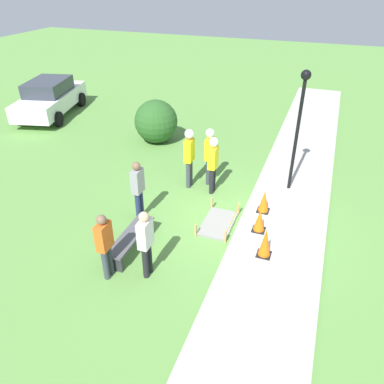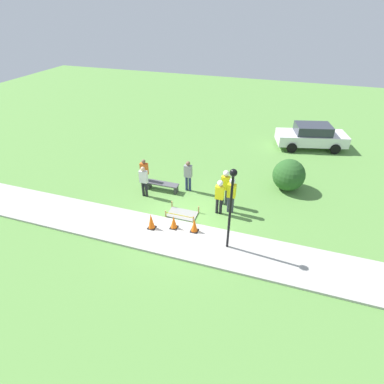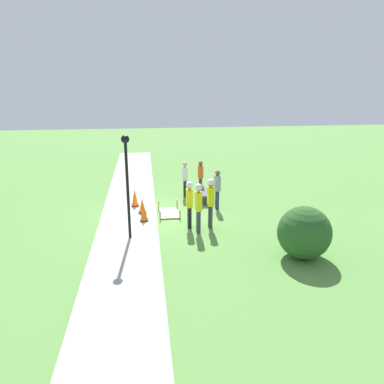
{
  "view_description": "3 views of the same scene",
  "coord_description": "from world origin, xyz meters",
  "px_view_note": "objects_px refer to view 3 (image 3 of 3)",
  "views": [
    {
      "loc": [
        -8.29,
        -1.68,
        6.08
      ],
      "look_at": [
        -0.31,
        1.28,
        0.92
      ],
      "focal_mm": 35.0,
      "sensor_mm": 36.0,
      "label": 1
    },
    {
      "loc": [
        3.72,
        -10.13,
        8.75
      ],
      "look_at": [
        -0.01,
        1.32,
        0.87
      ],
      "focal_mm": 28.0,
      "sensor_mm": 36.0,
      "label": 2
    },
    {
      "loc": [
        14.7,
        -0.38,
        5.45
      ],
      "look_at": [
        -0.43,
        1.55,
        0.88
      ],
      "focal_mm": 35.0,
      "sensor_mm": 36.0,
      "label": 3
    }
  ],
  "objects_px": {
    "bystander_in_gray_shirt": "(185,177)",
    "park_bench": "(203,193)",
    "lamppost_near": "(127,171)",
    "traffic_cone_sidewalk_edge": "(144,213)",
    "worker_trainee": "(189,200)",
    "worker_assistant": "(211,198)",
    "bystander_in_orange_shirt": "(201,175)",
    "traffic_cone_far_patch": "(142,206)",
    "traffic_cone_near_patch": "(135,198)",
    "bystander_in_white_shirt": "(217,187)",
    "worker_supervisor": "(199,203)"
  },
  "relations": [
    {
      "from": "bystander_in_orange_shirt",
      "to": "worker_trainee",
      "type": "bearing_deg",
      "value": -13.87
    },
    {
      "from": "park_bench",
      "to": "worker_assistant",
      "type": "bearing_deg",
      "value": -4.04
    },
    {
      "from": "traffic_cone_sidewalk_edge",
      "to": "worker_trainee",
      "type": "distance_m",
      "value": 1.97
    },
    {
      "from": "bystander_in_white_shirt",
      "to": "bystander_in_gray_shirt",
      "type": "bearing_deg",
      "value": -148.51
    },
    {
      "from": "traffic_cone_far_patch",
      "to": "traffic_cone_sidewalk_edge",
      "type": "relative_size",
      "value": 0.96
    },
    {
      "from": "traffic_cone_near_patch",
      "to": "worker_supervisor",
      "type": "bearing_deg",
      "value": 38.2
    },
    {
      "from": "traffic_cone_far_patch",
      "to": "worker_trainee",
      "type": "relative_size",
      "value": 0.35
    },
    {
      "from": "bystander_in_orange_shirt",
      "to": "bystander_in_gray_shirt",
      "type": "bearing_deg",
      "value": -66.57
    },
    {
      "from": "traffic_cone_sidewalk_edge",
      "to": "worker_supervisor",
      "type": "relative_size",
      "value": 0.35
    },
    {
      "from": "lamppost_near",
      "to": "bystander_in_white_shirt",
      "type": "bearing_deg",
      "value": 128.51
    },
    {
      "from": "traffic_cone_far_patch",
      "to": "bystander_in_orange_shirt",
      "type": "distance_m",
      "value": 4.01
    },
    {
      "from": "traffic_cone_sidewalk_edge",
      "to": "bystander_in_orange_shirt",
      "type": "bearing_deg",
      "value": 142.71
    },
    {
      "from": "worker_assistant",
      "to": "bystander_in_orange_shirt",
      "type": "xyz_separation_m",
      "value": [
        -4.44,
        0.28,
        -0.24
      ]
    },
    {
      "from": "worker_assistant",
      "to": "bystander_in_orange_shirt",
      "type": "height_order",
      "value": "worker_assistant"
    },
    {
      "from": "traffic_cone_near_patch",
      "to": "traffic_cone_sidewalk_edge",
      "type": "bearing_deg",
      "value": 11.69
    },
    {
      "from": "traffic_cone_near_patch",
      "to": "bystander_in_orange_shirt",
      "type": "height_order",
      "value": "bystander_in_orange_shirt"
    },
    {
      "from": "traffic_cone_far_patch",
      "to": "worker_supervisor",
      "type": "relative_size",
      "value": 0.34
    },
    {
      "from": "bystander_in_orange_shirt",
      "to": "bystander_in_gray_shirt",
      "type": "relative_size",
      "value": 0.97
    },
    {
      "from": "traffic_cone_near_patch",
      "to": "worker_assistant",
      "type": "height_order",
      "value": "worker_assistant"
    },
    {
      "from": "bystander_in_orange_shirt",
      "to": "lamppost_near",
      "type": "distance_m",
      "value": 6.41
    },
    {
      "from": "bystander_in_orange_shirt",
      "to": "park_bench",
      "type": "bearing_deg",
      "value": -2.11
    },
    {
      "from": "bystander_in_orange_shirt",
      "to": "lamppost_near",
      "type": "height_order",
      "value": "lamppost_near"
    },
    {
      "from": "worker_assistant",
      "to": "worker_trainee",
      "type": "relative_size",
      "value": 1.06
    },
    {
      "from": "worker_supervisor",
      "to": "traffic_cone_sidewalk_edge",
      "type": "bearing_deg",
      "value": -120.24
    },
    {
      "from": "park_bench",
      "to": "worker_supervisor",
      "type": "xyz_separation_m",
      "value": [
        3.85,
        -0.76,
        0.81
      ]
    },
    {
      "from": "traffic_cone_near_patch",
      "to": "bystander_in_gray_shirt",
      "type": "bearing_deg",
      "value": 121.55
    },
    {
      "from": "park_bench",
      "to": "lamppost_near",
      "type": "relative_size",
      "value": 0.49
    },
    {
      "from": "worker_supervisor",
      "to": "bystander_in_white_shirt",
      "type": "bearing_deg",
      "value": 154.76
    },
    {
      "from": "traffic_cone_far_patch",
      "to": "park_bench",
      "type": "height_order",
      "value": "traffic_cone_far_patch"
    },
    {
      "from": "traffic_cone_sidewalk_edge",
      "to": "bystander_in_white_shirt",
      "type": "xyz_separation_m",
      "value": [
        -1.37,
        3.2,
        0.56
      ]
    },
    {
      "from": "park_bench",
      "to": "bystander_in_orange_shirt",
      "type": "distance_m",
      "value": 1.18
    },
    {
      "from": "bystander_in_gray_shirt",
      "to": "park_bench",
      "type": "bearing_deg",
      "value": 49.8
    },
    {
      "from": "park_bench",
      "to": "bystander_in_gray_shirt",
      "type": "height_order",
      "value": "bystander_in_gray_shirt"
    },
    {
      "from": "park_bench",
      "to": "bystander_in_gray_shirt",
      "type": "xyz_separation_m",
      "value": [
        -0.65,
        -0.77,
        0.65
      ]
    },
    {
      "from": "traffic_cone_sidewalk_edge",
      "to": "worker_assistant",
      "type": "height_order",
      "value": "worker_assistant"
    },
    {
      "from": "worker_assistant",
      "to": "bystander_in_orange_shirt",
      "type": "bearing_deg",
      "value": 176.4
    },
    {
      "from": "lamppost_near",
      "to": "traffic_cone_far_patch",
      "type": "bearing_deg",
      "value": 170.16
    },
    {
      "from": "traffic_cone_far_patch",
      "to": "bystander_in_gray_shirt",
      "type": "distance_m",
      "value": 3.21
    },
    {
      "from": "park_bench",
      "to": "worker_supervisor",
      "type": "bearing_deg",
      "value": -11.23
    },
    {
      "from": "traffic_cone_near_patch",
      "to": "lamppost_near",
      "type": "relative_size",
      "value": 0.21
    },
    {
      "from": "traffic_cone_sidewalk_edge",
      "to": "worker_assistant",
      "type": "distance_m",
      "value": 2.74
    },
    {
      "from": "traffic_cone_near_patch",
      "to": "bystander_in_orange_shirt",
      "type": "relative_size",
      "value": 0.47
    },
    {
      "from": "traffic_cone_near_patch",
      "to": "bystander_in_gray_shirt",
      "type": "relative_size",
      "value": 0.45
    },
    {
      "from": "traffic_cone_sidewalk_edge",
      "to": "bystander_in_white_shirt",
      "type": "relative_size",
      "value": 0.38
    },
    {
      "from": "park_bench",
      "to": "bystander_in_orange_shirt",
      "type": "xyz_separation_m",
      "value": [
        -1.01,
        0.04,
        0.62
      ]
    },
    {
      "from": "traffic_cone_near_patch",
      "to": "worker_assistant",
      "type": "distance_m",
      "value": 3.99
    },
    {
      "from": "traffic_cone_near_patch",
      "to": "bystander_in_white_shirt",
      "type": "xyz_separation_m",
      "value": [
        0.51,
        3.59,
        0.5
      ]
    },
    {
      "from": "traffic_cone_near_patch",
      "to": "lamppost_near",
      "type": "bearing_deg",
      "value": -1.91
    },
    {
      "from": "worker_supervisor",
      "to": "park_bench",
      "type": "bearing_deg",
      "value": 168.77
    },
    {
      "from": "worker_trainee",
      "to": "lamppost_near",
      "type": "height_order",
      "value": "lamppost_near"
    }
  ]
}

